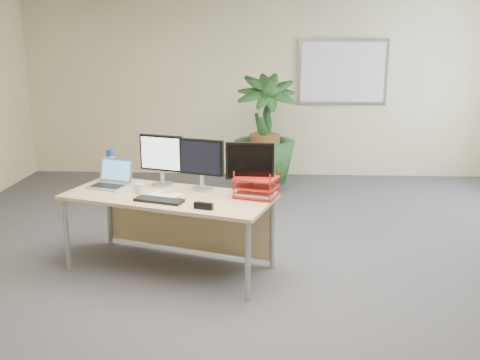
# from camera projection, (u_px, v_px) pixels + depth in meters

# --- Properties ---
(floor) EXTENTS (8.00, 8.00, 0.00)m
(floor) POSITION_uv_depth(u_px,v_px,m) (250.00, 293.00, 4.38)
(floor) COLOR #424247
(floor) RESTS_ON ground
(back_wall) EXTENTS (7.00, 0.04, 2.70)m
(back_wall) POSITION_uv_depth(u_px,v_px,m) (260.00, 85.00, 7.89)
(back_wall) COLOR beige
(back_wall) RESTS_ON floor
(whiteboard) EXTENTS (1.30, 0.04, 0.95)m
(whiteboard) POSITION_uv_depth(u_px,v_px,m) (343.00, 72.00, 7.75)
(whiteboard) COLOR #A0A0A4
(whiteboard) RESTS_ON back_wall
(desk) EXTENTS (1.96, 1.27, 0.70)m
(desk) POSITION_uv_depth(u_px,v_px,m) (174.00, 207.00, 4.79)
(desk) COLOR #D3B97C
(desk) RESTS_ON floor
(floor_plant) EXTENTS (0.94, 0.94, 1.50)m
(floor_plant) POSITION_uv_depth(u_px,v_px,m) (265.00, 138.00, 7.02)
(floor_plant) COLOR #123416
(floor_plant) RESTS_ON floor
(monitor_left) EXTENTS (0.42, 0.19, 0.47)m
(monitor_left) POSITION_uv_depth(u_px,v_px,m) (162.00, 157.00, 4.89)
(monitor_left) COLOR #B0B1B5
(monitor_left) RESTS_ON desk
(monitor_right) EXTENTS (0.41, 0.19, 0.46)m
(monitor_right) POSITION_uv_depth(u_px,v_px,m) (202.00, 161.00, 4.75)
(monitor_right) COLOR #B0B1B5
(monitor_right) RESTS_ON desk
(monitor_dark) EXTENTS (0.42, 0.19, 0.46)m
(monitor_dark) POSITION_uv_depth(u_px,v_px,m) (250.00, 165.00, 4.59)
(monitor_dark) COLOR #B0B1B5
(monitor_dark) RESTS_ON desk
(laptop) EXTENTS (0.41, 0.38, 0.24)m
(laptop) POSITION_uv_depth(u_px,v_px,m) (111.00, 180.00, 4.94)
(laptop) COLOR #B7B7BB
(laptop) RESTS_ON desk
(keyboard) EXTENTS (0.44, 0.26, 0.02)m
(keyboard) POSITION_uv_depth(u_px,v_px,m) (159.00, 200.00, 4.47)
(keyboard) COLOR black
(keyboard) RESTS_ON desk
(coffee_mug) EXTENTS (0.12, 0.08, 0.09)m
(coffee_mug) POSITION_uv_depth(u_px,v_px,m) (140.00, 189.00, 4.69)
(coffee_mug) COLOR silver
(coffee_mug) RESTS_ON desk
(spiral_notebook) EXTENTS (0.33, 0.31, 0.01)m
(spiral_notebook) POSITION_uv_depth(u_px,v_px,m) (164.00, 195.00, 4.63)
(spiral_notebook) COLOR white
(spiral_notebook) RESTS_ON desk
(orange_pen) EXTENTS (0.13, 0.04, 0.01)m
(orange_pen) POSITION_uv_depth(u_px,v_px,m) (167.00, 192.00, 4.68)
(orange_pen) COLOR orange
(orange_pen) RESTS_ON spiral_notebook
(yellow_highlighter) EXTENTS (0.10, 0.07, 0.02)m
(yellow_highlighter) POSITION_uv_depth(u_px,v_px,m) (181.00, 198.00, 4.55)
(yellow_highlighter) COLOR yellow
(yellow_highlighter) RESTS_ON desk
(water_bottle) EXTENTS (0.08, 0.08, 0.30)m
(water_bottle) POSITION_uv_depth(u_px,v_px,m) (111.00, 165.00, 5.13)
(water_bottle) COLOR silver
(water_bottle) RESTS_ON desk
(letter_tray) EXTENTS (0.42, 0.36, 0.17)m
(letter_tray) POSITION_uv_depth(u_px,v_px,m) (256.00, 188.00, 4.59)
(letter_tray) COLOR red
(letter_tray) RESTS_ON desk
(stapler) EXTENTS (0.16, 0.09, 0.05)m
(stapler) POSITION_uv_depth(u_px,v_px,m) (204.00, 206.00, 4.27)
(stapler) COLOR black
(stapler) RESTS_ON desk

